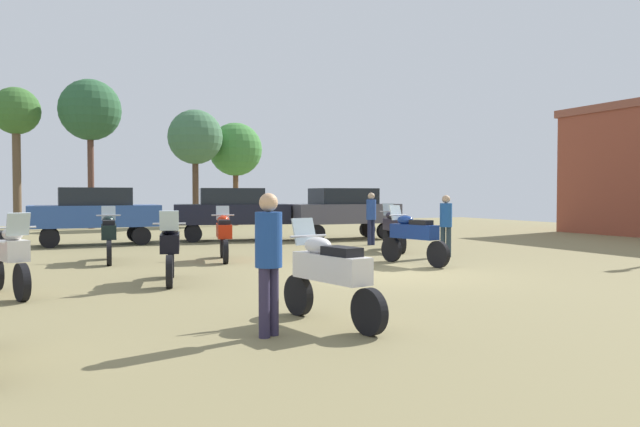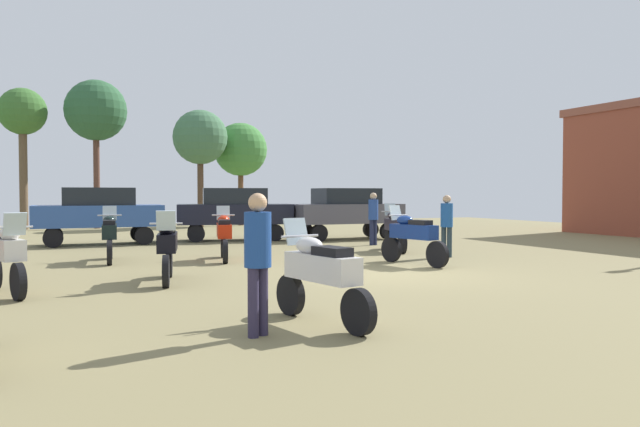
% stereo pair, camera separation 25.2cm
% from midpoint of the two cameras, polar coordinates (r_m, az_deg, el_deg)
% --- Properties ---
extents(ground_plane, '(44.00, 52.00, 0.02)m').
position_cam_midpoint_polar(ground_plane, '(13.71, 6.01, -5.67)').
color(ground_plane, olive).
extents(motorcycle_1, '(0.75, 2.25, 1.49)m').
position_cam_midpoint_polar(motorcycle_1, '(15.43, 8.28, -2.06)').
color(motorcycle_1, black).
rests_on(motorcycle_1, ground).
extents(motorcycle_2, '(0.85, 2.14, 1.47)m').
position_cam_midpoint_polar(motorcycle_2, '(11.99, -27.76, -3.43)').
color(motorcycle_2, black).
rests_on(motorcycle_2, ground).
extents(motorcycle_4, '(0.73, 2.12, 1.45)m').
position_cam_midpoint_polar(motorcycle_4, '(16.46, -9.45, -1.90)').
color(motorcycle_4, black).
rests_on(motorcycle_4, ground).
extents(motorcycle_7, '(0.79, 2.16, 1.48)m').
position_cam_midpoint_polar(motorcycle_7, '(18.99, 6.56, -1.35)').
color(motorcycle_7, black).
rests_on(motorcycle_7, ground).
extents(motorcycle_8, '(0.72, 2.12, 1.47)m').
position_cam_midpoint_polar(motorcycle_8, '(12.57, -14.46, -3.06)').
color(motorcycle_8, black).
rests_on(motorcycle_8, ground).
extents(motorcycle_9, '(0.73, 2.16, 1.44)m').
position_cam_midpoint_polar(motorcycle_9, '(8.32, 0.04, -5.60)').
color(motorcycle_9, black).
rests_on(motorcycle_9, ground).
extents(motorcycle_10, '(0.62, 2.21, 1.46)m').
position_cam_midpoint_polar(motorcycle_10, '(16.80, -19.63, -1.89)').
color(motorcycle_10, black).
rests_on(motorcycle_10, ground).
extents(car_2, '(4.32, 1.85, 2.00)m').
position_cam_midpoint_polar(car_2, '(23.84, 1.90, 0.38)').
color(car_2, black).
rests_on(car_2, ground).
extents(car_3, '(4.31, 1.82, 2.00)m').
position_cam_midpoint_polar(car_3, '(22.60, -20.68, 0.18)').
color(car_3, black).
rests_on(car_3, ground).
extents(car_4, '(4.57, 2.62, 2.00)m').
position_cam_midpoint_polar(car_4, '(23.45, -8.60, 0.34)').
color(car_4, black).
rests_on(car_4, ground).
extents(person_1, '(0.46, 0.46, 1.80)m').
position_cam_midpoint_polar(person_1, '(7.61, -5.80, -3.68)').
color(person_1, '#2D2742').
rests_on(person_1, ground).
extents(person_2, '(0.47, 0.47, 1.75)m').
position_cam_midpoint_polar(person_2, '(17.45, 11.34, -0.68)').
color(person_2, '#25353D').
rests_on(person_2, ground).
extents(person_3, '(0.42, 0.42, 1.83)m').
position_cam_midpoint_polar(person_3, '(21.13, 4.49, -0.08)').
color(person_3, '#1E2444').
rests_on(person_3, ground).
extents(tree_1, '(2.32, 2.32, 7.05)m').
position_cam_midpoint_polar(tree_1, '(33.90, -26.85, 8.28)').
color(tree_1, brown).
rests_on(tree_1, ground).
extents(tree_3, '(2.99, 2.99, 5.79)m').
position_cam_midpoint_polar(tree_3, '(34.71, -8.15, 5.93)').
color(tree_3, brown).
rests_on(tree_3, ground).
extents(tree_4, '(3.11, 3.11, 7.63)m').
position_cam_midpoint_polar(tree_4, '(33.56, -20.99, 8.98)').
color(tree_4, brown).
rests_on(tree_4, ground).
extents(tree_5, '(2.89, 2.89, 6.24)m').
position_cam_midpoint_polar(tree_5, '(33.05, -11.86, 6.97)').
color(tree_5, '#4E3828').
rests_on(tree_5, ground).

